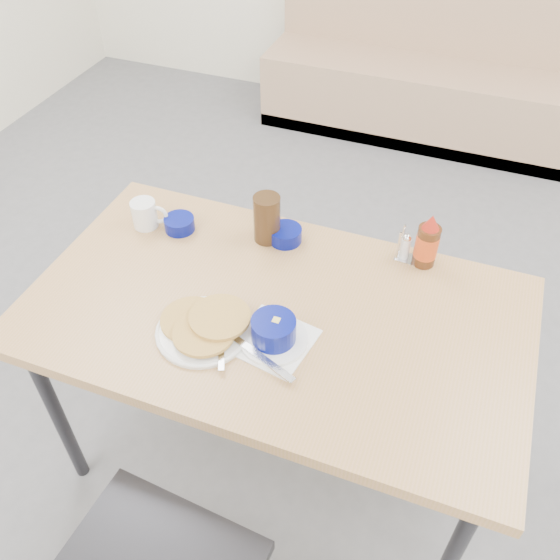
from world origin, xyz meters
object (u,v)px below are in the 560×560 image
(booth_bench, at_px, (423,75))
(pancake_plate, at_px, (204,327))
(syrup_bottle, at_px, (427,243))
(creamer_bowl, at_px, (179,224))
(butter_bowl, at_px, (285,235))
(coffee_mug, at_px, (146,214))
(amber_tumbler, at_px, (267,219))
(grits_setting, at_px, (273,333))
(condiment_caddy, at_px, (412,250))
(dining_table, at_px, (275,324))

(booth_bench, distance_m, pancake_plate, 2.72)
(booth_bench, relative_size, syrup_bottle, 10.60)
(creamer_bowl, height_order, syrup_bottle, syrup_bottle)
(butter_bowl, height_order, syrup_bottle, syrup_bottle)
(coffee_mug, bearing_deg, amber_tumbler, 11.12)
(coffee_mug, relative_size, amber_tumbler, 0.74)
(grits_setting, height_order, condiment_caddy, condiment_caddy)
(booth_bench, relative_size, grits_setting, 8.03)
(pancake_plate, xyz_separation_m, syrup_bottle, (0.50, 0.48, 0.06))
(coffee_mug, height_order, syrup_bottle, syrup_bottle)
(dining_table, xyz_separation_m, condiment_caddy, (0.31, 0.34, 0.10))
(dining_table, bearing_deg, syrup_bottle, 44.21)
(dining_table, xyz_separation_m, syrup_bottle, (0.35, 0.34, 0.14))
(creamer_bowl, bearing_deg, booth_bench, 79.84)
(booth_bench, distance_m, creamer_bowl, 2.39)
(condiment_caddy, relative_size, syrup_bottle, 0.59)
(creamer_bowl, bearing_deg, amber_tumbler, 11.47)
(pancake_plate, height_order, butter_bowl, butter_bowl)
(butter_bowl, bearing_deg, coffee_mug, -168.94)
(grits_setting, xyz_separation_m, butter_bowl, (-0.12, 0.40, -0.01))
(creamer_bowl, bearing_deg, butter_bowl, 11.33)
(pancake_plate, height_order, amber_tumbler, amber_tumbler)
(condiment_caddy, bearing_deg, amber_tumbler, -166.18)
(dining_table, distance_m, butter_bowl, 0.31)
(condiment_caddy, bearing_deg, booth_bench, 104.14)
(booth_bench, bearing_deg, butter_bowl, -91.96)
(dining_table, distance_m, coffee_mug, 0.57)
(coffee_mug, distance_m, syrup_bottle, 0.88)
(coffee_mug, height_order, creamer_bowl, coffee_mug)
(butter_bowl, bearing_deg, pancake_plate, -99.31)
(dining_table, distance_m, condiment_caddy, 0.47)
(butter_bowl, bearing_deg, dining_table, -75.21)
(coffee_mug, height_order, condiment_caddy, condiment_caddy)
(booth_bench, relative_size, creamer_bowl, 19.61)
(syrup_bottle, bearing_deg, butter_bowl, -173.40)
(butter_bowl, xyz_separation_m, syrup_bottle, (0.43, 0.05, 0.05))
(dining_table, distance_m, creamer_bowl, 0.48)
(pancake_plate, distance_m, syrup_bottle, 0.70)
(creamer_bowl, bearing_deg, dining_table, -28.29)
(butter_bowl, bearing_deg, amber_tumbler, -169.35)
(dining_table, bearing_deg, amber_tumbler, 115.57)
(syrup_bottle, bearing_deg, pancake_plate, -135.78)
(coffee_mug, distance_m, butter_bowl, 0.45)
(coffee_mug, bearing_deg, grits_setting, -29.28)
(amber_tumbler, height_order, syrup_bottle, syrup_bottle)
(pancake_plate, xyz_separation_m, condiment_caddy, (0.46, 0.48, 0.02))
(coffee_mug, distance_m, condiment_caddy, 0.84)
(condiment_caddy, bearing_deg, syrup_bottle, 6.11)
(creamer_bowl, distance_m, amber_tumbler, 0.29)
(syrup_bottle, bearing_deg, condiment_caddy, 180.00)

